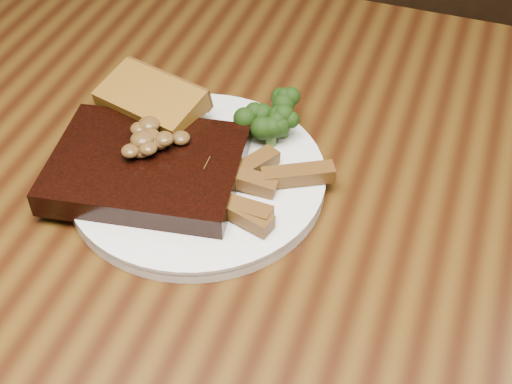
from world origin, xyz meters
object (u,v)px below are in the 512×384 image
chair_far (359,79)px  garlic_bread (153,115)px  steak (147,168)px  dining_table (258,282)px  potato_wedges (258,188)px  plate (198,179)px

chair_far → garlic_bread: chair_far is taller
chair_far → steak: 0.70m
dining_table → steak: steak is taller
chair_far → potato_wedges: chair_far is taller
plate → steak: size_ratio=1.40×
chair_far → plate: size_ratio=3.36×
dining_table → garlic_bread: 0.21m
potato_wedges → steak: bearing=-174.0°
dining_table → potato_wedges: bearing=109.3°
chair_far → potato_wedges: bearing=68.1°
dining_table → plate: plate is taller
chair_far → potato_wedges: 0.68m
plate → dining_table: bearing=-22.7°
chair_far → garlic_bread: size_ratio=7.87×
steak → potato_wedges: (0.11, 0.01, -0.00)m
steak → potato_wedges: steak is taller
chair_far → plate: chair_far is taller
chair_far → garlic_bread: (-0.13, -0.55, 0.29)m
potato_wedges → dining_table: bearing=-70.7°
chair_far → dining_table: bearing=68.7°
dining_table → chair_far: (-0.03, 0.64, -0.17)m
garlic_bread → dining_table: bearing=-15.9°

